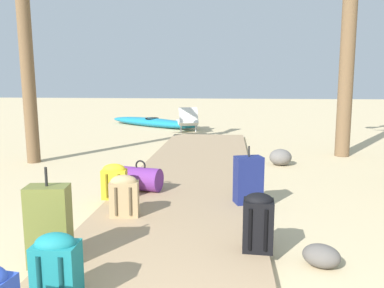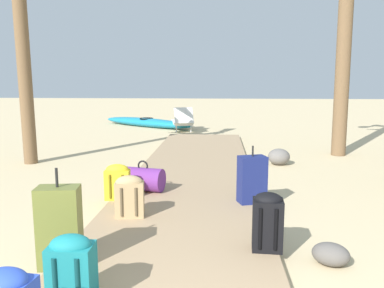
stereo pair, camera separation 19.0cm
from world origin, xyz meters
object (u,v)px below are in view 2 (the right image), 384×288
(backpack_black, at_px, (268,220))
(suitcase_olive, at_px, (60,227))
(suitcase_navy, at_px, (252,179))
(backpack_teal, at_px, (72,268))
(backpack_yellow, at_px, (117,181))
(kayak, at_px, (147,122))
(duffel_bag_purple, at_px, (143,179))
(backpack_tan, at_px, (130,195))
(lounge_chair, at_px, (182,121))

(backpack_black, relative_size, suitcase_olive, 0.64)
(suitcase_navy, xyz_separation_m, backpack_teal, (-1.49, -2.50, -0.04))
(suitcase_olive, bearing_deg, backpack_yellow, 90.25)
(backpack_yellow, xyz_separation_m, kayak, (-1.27, 8.90, -0.18))
(backpack_yellow, bearing_deg, kayak, 98.09)
(duffel_bag_purple, bearing_deg, suitcase_olive, -96.16)
(suitcase_navy, bearing_deg, kayak, 109.05)
(backpack_yellow, xyz_separation_m, backpack_tan, (0.32, -0.67, 0.01))
(backpack_tan, xyz_separation_m, kayak, (-1.59, 9.57, -0.19))
(backpack_yellow, bearing_deg, lounge_chair, 89.13)
(suitcase_olive, bearing_deg, backpack_black, 14.53)
(suitcase_navy, bearing_deg, duffel_bag_purple, 163.83)
(backpack_tan, distance_m, kayak, 9.71)
(suitcase_navy, height_order, backpack_black, suitcase_navy)
(backpack_teal, xyz_separation_m, lounge_chair, (-0.20, 10.45, -0.03))
(lounge_chair, distance_m, kayak, 1.69)
(duffel_bag_purple, distance_m, lounge_chair, 7.51)
(suitcase_navy, xyz_separation_m, lounge_chair, (-1.69, 7.96, -0.06))
(duffel_bag_purple, bearing_deg, kayak, 100.26)
(suitcase_navy, relative_size, backpack_black, 1.35)
(lounge_chair, bearing_deg, backpack_teal, -88.90)
(duffel_bag_purple, relative_size, backpack_teal, 1.24)
(backpack_yellow, height_order, lounge_chair, lounge_chair)
(backpack_black, relative_size, duffel_bag_purple, 0.87)
(backpack_yellow, relative_size, suitcase_olive, 0.55)
(backpack_yellow, distance_m, suitcase_olive, 1.96)
(backpack_tan, height_order, lounge_chair, lounge_chair)
(suitcase_olive, distance_m, backpack_teal, 0.64)
(backpack_yellow, height_order, kayak, backpack_yellow)
(suitcase_navy, bearing_deg, backpack_tan, -156.12)
(backpack_tan, distance_m, duffel_bag_purple, 1.11)
(duffel_bag_purple, bearing_deg, suitcase_navy, -16.17)
(suitcase_navy, distance_m, suitcase_olive, 2.65)
(backpack_black, relative_size, kayak, 0.15)
(backpack_black, xyz_separation_m, suitcase_olive, (-1.83, -0.48, 0.06))
(duffel_bag_purple, bearing_deg, backpack_yellow, -121.62)
(backpack_tan, bearing_deg, suitcase_olive, -103.71)
(suitcase_navy, height_order, backpack_tan, suitcase_navy)
(lounge_chair, bearing_deg, kayak, 145.37)
(lounge_chair, bearing_deg, suitcase_navy, -78.00)
(suitcase_navy, xyz_separation_m, duffel_bag_purple, (-1.54, 0.45, -0.14))
(backpack_tan, bearing_deg, backpack_yellow, 115.53)
(backpack_tan, relative_size, backpack_black, 0.89)
(backpack_yellow, bearing_deg, backpack_tan, -64.47)
(backpack_black, xyz_separation_m, backpack_teal, (-1.52, -1.03, -0.02))
(backpack_teal, bearing_deg, backpack_yellow, 97.30)
(backpack_teal, bearing_deg, kayak, 97.92)
(suitcase_navy, height_order, lounge_chair, suitcase_navy)
(suitcase_olive, relative_size, lounge_chair, 0.54)
(backpack_tan, distance_m, backpack_teal, 1.84)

